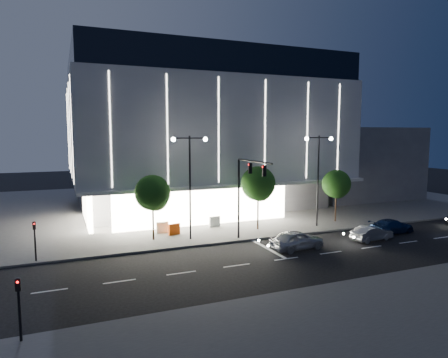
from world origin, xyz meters
TOP-DOWN VIEW (x-y plane):
  - ground at (0.00, 0.00)m, footprint 160.00×160.00m
  - sidewalk_museum at (5.00, 24.00)m, footprint 70.00×40.00m
  - sidewalk_near at (5.00, -12.00)m, footprint 70.00×10.00m
  - museum at (2.98, 22.31)m, footprint 30.00×25.80m
  - annex_building at (26.00, 24.00)m, footprint 16.00×20.00m
  - traffic_mast at (1.00, 3.34)m, footprint 0.33×5.89m
  - street_lamp_west at (-3.00, 6.00)m, footprint 3.16×0.36m
  - street_lamp_east at (10.00, 6.00)m, footprint 3.16×0.36m
  - ped_signal_far at (-15.00, 4.50)m, footprint 0.22×0.24m
  - ped_signal_near at (-15.00, -7.50)m, footprint 0.22×0.24m
  - tree_left at (-5.97, 7.02)m, footprint 3.02×3.02m
  - tree_mid at (4.03, 7.02)m, footprint 3.25×3.25m
  - tree_right at (13.03, 7.02)m, footprint 2.91×2.91m
  - car_lead at (4.00, 0.24)m, footprint 4.75×2.34m
  - car_second at (11.46, 0.10)m, footprint 4.04×1.80m
  - car_third at (14.98, 1.37)m, footprint 4.77×2.38m
  - barrier_b at (-4.71, 9.08)m, footprint 1.11×0.33m
  - barrier_c at (-3.90, 7.96)m, footprint 1.13×0.55m
  - barrier_d at (0.59, 9.56)m, footprint 1.12×0.38m

SIDE VIEW (x-z plane):
  - ground at x=0.00m, z-range 0.00..0.00m
  - sidewalk_museum at x=5.00m, z-range 0.00..0.15m
  - sidewalk_near at x=5.00m, z-range 0.00..0.15m
  - car_second at x=11.46m, z-range 0.00..1.29m
  - barrier_b at x=-4.71m, z-range 0.15..1.15m
  - barrier_c at x=-3.90m, z-range 0.15..1.15m
  - barrier_d at x=0.59m, z-range 0.15..1.15m
  - car_third at x=14.98m, z-range 0.00..1.33m
  - car_lead at x=4.00m, z-range 0.00..1.56m
  - ped_signal_far at x=-15.00m, z-range 0.39..3.39m
  - ped_signal_near at x=-15.00m, z-range 0.39..3.39m
  - tree_right at x=13.03m, z-range 1.13..6.64m
  - tree_left at x=-5.97m, z-range 1.17..6.90m
  - tree_mid at x=4.03m, z-range 1.26..7.41m
  - annex_building at x=26.00m, z-range 0.00..10.00m
  - traffic_mast at x=1.00m, z-range 1.49..8.56m
  - street_lamp_west at x=-3.00m, z-range 1.46..10.46m
  - street_lamp_east at x=10.00m, z-range 1.46..10.46m
  - museum at x=2.98m, z-range 0.27..18.27m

